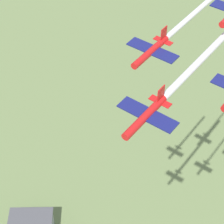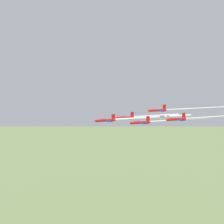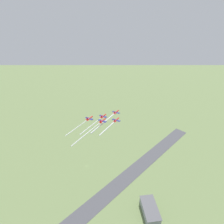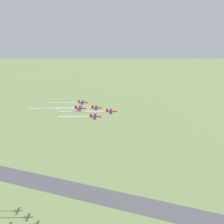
# 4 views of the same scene
# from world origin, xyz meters

# --- Properties ---
(jet_0) EXTENTS (9.94, 9.79, 3.65)m
(jet_0) POSITION_xyz_m (52.76, 45.87, 139.21)
(jet_0) COLOR red
(jet_2) EXTENTS (9.94, 9.79, 3.65)m
(jet_2) POSITION_xyz_m (70.34, 43.61, 138.73)
(jet_2) COLOR red
(smoke_trail_2) EXTENTS (24.24, 19.15, 1.13)m
(smoke_trail_2) POSITION_xyz_m (86.06, 31.42, 138.68)
(smoke_trail_2) COLOR white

